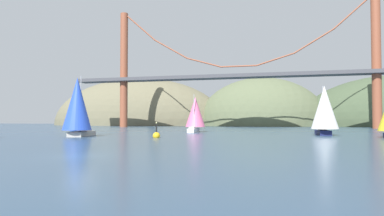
{
  "coord_description": "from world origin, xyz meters",
  "views": [
    {
      "loc": [
        15.0,
        -23.64,
        2.77
      ],
      "look_at": [
        0.0,
        32.97,
        4.71
      ],
      "focal_mm": 32.69,
      "sensor_mm": 36.0,
      "label": 1
    }
  ],
  "objects_px": {
    "channel_buoy": "(156,135)",
    "sailboat_white_mainsail": "(324,109)",
    "sailboat_red_spinnaker": "(77,114)",
    "sailboat_blue_spinnaker": "(78,106)",
    "sailboat_pink_spinnaker": "(195,113)"
  },
  "relations": [
    {
      "from": "sailboat_white_mainsail",
      "to": "sailboat_pink_spinnaker",
      "type": "bearing_deg",
      "value": 158.79
    },
    {
      "from": "sailboat_blue_spinnaker",
      "to": "channel_buoy",
      "type": "bearing_deg",
      "value": 0.73
    },
    {
      "from": "sailboat_blue_spinnaker",
      "to": "channel_buoy",
      "type": "height_order",
      "value": "sailboat_blue_spinnaker"
    },
    {
      "from": "sailboat_red_spinnaker",
      "to": "sailboat_pink_spinnaker",
      "type": "xyz_separation_m",
      "value": [
        23.08,
        10.52,
        0.4
      ]
    },
    {
      "from": "sailboat_blue_spinnaker",
      "to": "channel_buoy",
      "type": "distance_m",
      "value": 14.27
    },
    {
      "from": "sailboat_blue_spinnaker",
      "to": "sailboat_red_spinnaker",
      "type": "relative_size",
      "value": 1.19
    },
    {
      "from": "sailboat_blue_spinnaker",
      "to": "sailboat_pink_spinnaker",
      "type": "bearing_deg",
      "value": 62.68
    },
    {
      "from": "sailboat_red_spinnaker",
      "to": "sailboat_pink_spinnaker",
      "type": "height_order",
      "value": "sailboat_red_spinnaker"
    },
    {
      "from": "channel_buoy",
      "to": "sailboat_red_spinnaker",
      "type": "bearing_deg",
      "value": 147.8
    },
    {
      "from": "sailboat_blue_spinnaker",
      "to": "sailboat_white_mainsail",
      "type": "height_order",
      "value": "sailboat_blue_spinnaker"
    },
    {
      "from": "channel_buoy",
      "to": "sailboat_white_mainsail",
      "type": "bearing_deg",
      "value": 30.62
    },
    {
      "from": "sailboat_white_mainsail",
      "to": "sailboat_pink_spinnaker",
      "type": "relative_size",
      "value": 1.06
    },
    {
      "from": "sailboat_red_spinnaker",
      "to": "sailboat_white_mainsail",
      "type": "distance_m",
      "value": 49.11
    },
    {
      "from": "channel_buoy",
      "to": "sailboat_pink_spinnaker",
      "type": "bearing_deg",
      "value": 90.83
    },
    {
      "from": "sailboat_white_mainsail",
      "to": "sailboat_red_spinnaker",
      "type": "bearing_deg",
      "value": -179.51
    }
  ]
}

